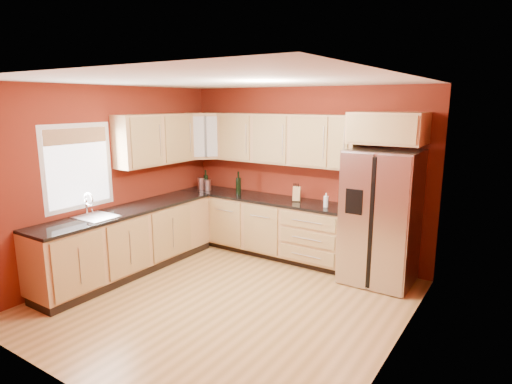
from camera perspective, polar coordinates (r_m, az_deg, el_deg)
floor at (r=5.38m, az=-4.13°, el=-14.30°), size 4.00×4.00×0.00m
ceiling at (r=4.84m, az=-4.60°, el=14.54°), size 4.00×4.00×0.00m
wall_back at (r=6.62m, az=6.26°, el=2.49°), size 4.00×0.04×2.60m
wall_front at (r=3.64m, az=-24.06°, el=-6.35°), size 4.00×0.04×2.60m
wall_left at (r=6.35m, az=-18.82°, el=1.52°), size 0.04×4.00×2.60m
wall_right at (r=4.08m, az=18.55°, el=-3.98°), size 0.04×4.00×2.60m
base_cabinets_back at (r=6.82m, az=0.81°, el=-4.57°), size 2.90×0.60×0.88m
base_cabinets_left at (r=6.33m, az=-16.61°, el=-6.41°), size 0.60×2.80×0.88m
countertop_back at (r=6.70m, az=0.78°, el=-0.81°), size 2.90×0.62×0.04m
countertop_left at (r=6.19m, az=-16.80°, el=-2.38°), size 0.62×2.80×0.04m
upper_cabinets_back at (r=6.53m, az=3.73°, el=7.05°), size 2.30×0.33×0.75m
upper_cabinets_left at (r=6.63m, az=-13.29°, el=6.83°), size 0.33×1.35×0.75m
corner_upper_cabinet at (r=7.20m, az=-6.89°, el=7.44°), size 0.67×0.67×0.75m
over_fridge_cabinet at (r=5.76m, az=17.19°, el=8.15°), size 0.92×0.60×0.40m
refrigerator at (r=5.87m, az=16.29°, el=-3.23°), size 0.90×0.75×1.78m
window at (r=6.01m, az=-22.61°, el=3.10°), size 0.03×0.90×1.00m
sink_faucet at (r=5.86m, az=-20.63°, el=-1.74°), size 0.50×0.42×0.30m
canister_left at (r=7.31m, az=-7.28°, el=1.14°), size 0.16×0.16×0.20m
canister_right at (r=7.23m, az=-6.44°, el=0.94°), size 0.12×0.12×0.18m
wine_bottle_a at (r=6.84m, az=-2.36°, el=1.21°), size 0.09×0.09×0.37m
wine_bottle_b at (r=7.30m, az=-6.71°, el=1.65°), size 0.09×0.09×0.33m
knife_block at (r=6.43m, az=5.45°, el=-0.22°), size 0.14×0.13×0.22m
soap_dispenser at (r=6.10m, az=9.31°, el=-1.08°), size 0.08×0.08×0.20m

